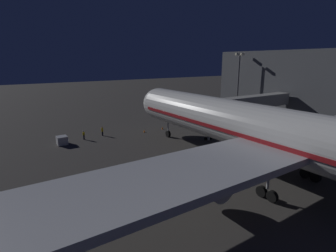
% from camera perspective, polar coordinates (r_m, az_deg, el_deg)
% --- Properties ---
extents(ground_plane, '(320.00, 320.00, 0.00)m').
position_cam_1_polar(ground_plane, '(39.48, 12.24, -7.44)').
color(ground_plane, '#383533').
extents(airliner_at_gate, '(59.42, 67.37, 20.57)m').
position_cam_1_polar(airliner_at_gate, '(31.22, 28.05, -3.12)').
color(airliner_at_gate, silver).
rests_on(airliner_at_gate, ground_plane).
extents(jet_bridge, '(24.92, 3.40, 7.54)m').
position_cam_1_polar(jet_bridge, '(53.50, 15.41, 4.66)').
color(jet_bridge, '#9E9E99').
rests_on(jet_bridge, ground_plane).
extents(apron_floodlight_mast, '(2.90, 0.50, 16.04)m').
position_cam_1_polar(apron_floodlight_mast, '(70.13, 14.96, 9.62)').
color(apron_floodlight_mast, '#59595E').
rests_on(apron_floodlight_mast, ground_plane).
extents(baggage_container_near_belt, '(1.70, 1.84, 1.44)m').
position_cam_1_polar(baggage_container_near_belt, '(49.44, -21.95, -2.89)').
color(baggage_container_near_belt, '#B7BABF').
rests_on(baggage_container_near_belt, ground_plane).
extents(ground_crew_near_nose_gear, '(0.40, 0.40, 1.79)m').
position_cam_1_polar(ground_crew_near_nose_gear, '(52.60, -14.03, -1.00)').
color(ground_crew_near_nose_gear, black).
rests_on(ground_crew_near_nose_gear, ground_plane).
extents(ground_crew_marshaller_fwd, '(0.40, 0.40, 1.69)m').
position_cam_1_polar(ground_crew_marshaller_fwd, '(50.95, -17.77, -1.80)').
color(ground_crew_marshaller_fwd, black).
rests_on(ground_crew_marshaller_fwd, ground_plane).
extents(traffic_cone_nose_port, '(0.36, 0.36, 0.55)m').
position_cam_1_polar(traffic_cone_nose_port, '(55.97, -1.21, -0.43)').
color(traffic_cone_nose_port, orange).
rests_on(traffic_cone_nose_port, ground_plane).
extents(traffic_cone_nose_starboard, '(0.36, 0.36, 0.55)m').
position_cam_1_polar(traffic_cone_nose_starboard, '(53.83, -5.17, -1.07)').
color(traffic_cone_nose_starboard, orange).
rests_on(traffic_cone_nose_starboard, ground_plane).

